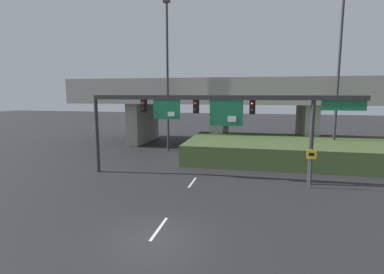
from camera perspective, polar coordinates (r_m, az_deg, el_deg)
name	(u,v)px	position (r m, az deg, el deg)	size (l,w,h in m)	color
ground_plane	(153,237)	(13.64, -7.38, -18.28)	(160.00, 160.00, 0.00)	#262628
lane_markings	(202,169)	(24.29, 1.87, -6.19)	(0.14, 38.69, 0.01)	silver
signal_gantry	(212,110)	(21.02, 3.90, 5.09)	(19.03, 0.44, 5.96)	#2D2D30
speed_limit_sign	(311,163)	(20.70, 21.71, -4.57)	(0.60, 0.11, 2.59)	#4C4C4C
highway_light_pole_near	(167,74)	(31.57, -4.69, 11.80)	(0.70, 0.36, 15.28)	#2D2D30
highway_light_pole_far	(339,59)	(30.73, 26.28, 13.25)	(0.70, 0.36, 17.58)	#2D2D30
overpass_bridge	(220,101)	(35.67, 5.45, 6.86)	(34.34, 9.50, 7.69)	gray
grass_embankment	(296,150)	(29.08, 19.18, -2.44)	(19.69, 9.65, 1.79)	#42562D
parked_sedan_near_right	(364,162)	(27.62, 29.90, -4.09)	(4.98, 2.88, 1.48)	gray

